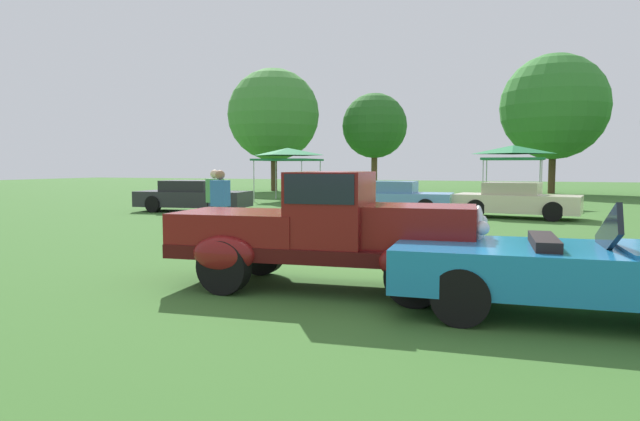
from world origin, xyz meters
TOP-DOWN VIEW (x-y plane):
  - ground_plane at (0.00, 0.00)m, footprint 120.00×120.00m
  - feature_pickup_truck at (-0.30, -0.50)m, footprint 4.58×2.11m
  - neighbor_convertible at (3.16, -0.90)m, footprint 4.54×1.98m
  - show_car_charcoal at (-9.79, 10.40)m, footprint 4.52×2.19m
  - show_car_skyblue at (-2.11, 12.01)m, footprint 4.16×1.81m
  - show_car_cream at (2.14, 12.04)m, footprint 4.27×2.24m
  - spectator_between_cars at (-4.99, 4.19)m, footprint 0.41×0.47m
  - spectator_by_row at (-4.15, 3.03)m, footprint 0.43×0.30m
  - canopy_tent_left_field at (-9.00, 17.90)m, footprint 2.88×2.88m
  - canopy_tent_center_field at (1.89, 18.09)m, footprint 2.63×2.63m
  - treeline_far_left at (-14.53, 27.97)m, footprint 6.53×6.53m
  - treeline_mid_left at (-7.96, 31.30)m, footprint 4.73×4.73m
  - treeline_center at (4.08, 30.59)m, footprint 6.73×6.73m

SIDE VIEW (x-z plane):
  - ground_plane at x=0.00m, z-range 0.00..0.00m
  - neighbor_convertible at x=3.16m, z-range -0.12..1.28m
  - show_car_cream at x=2.14m, z-range -0.01..1.21m
  - show_car_skyblue at x=-2.11m, z-range -0.01..1.21m
  - show_car_charcoal at x=-9.79m, z-range -0.01..1.21m
  - feature_pickup_truck at x=-0.30m, z-range 0.02..1.72m
  - spectator_between_cars at x=-4.99m, z-range 0.07..1.76m
  - spectator_by_row at x=-4.15m, z-range 0.07..1.76m
  - canopy_tent_center_field at x=1.89m, z-range 1.07..3.78m
  - canopy_tent_left_field at x=-9.00m, z-range 1.07..3.78m
  - treeline_mid_left at x=-7.96m, z-range 1.16..8.25m
  - treeline_far_left at x=-14.53m, z-range 1.08..9.79m
  - treeline_center at x=4.08m, z-range 1.10..10.03m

